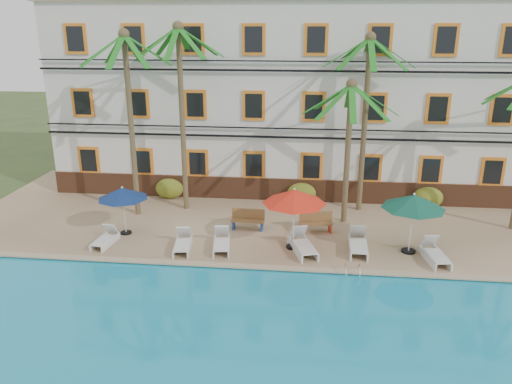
# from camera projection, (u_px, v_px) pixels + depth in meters

# --- Properties ---
(ground) EXTENTS (100.00, 100.00, 0.00)m
(ground) POSITION_uv_depth(u_px,v_px,m) (272.00, 263.00, 20.09)
(ground) COLOR #384C23
(ground) RESTS_ON ground
(pool_deck) EXTENTS (30.00, 12.00, 0.25)m
(pool_deck) POSITION_uv_depth(u_px,v_px,m) (279.00, 216.00, 24.76)
(pool_deck) COLOR tan
(pool_deck) RESTS_ON ground
(swimming_pool) EXTENTS (26.00, 12.00, 0.20)m
(swimming_pool) POSITION_uv_depth(u_px,v_px,m) (251.00, 377.00, 13.47)
(swimming_pool) COLOR #1894BA
(swimming_pool) RESTS_ON ground
(pool_coping) EXTENTS (30.00, 0.35, 0.06)m
(pool_coping) POSITION_uv_depth(u_px,v_px,m) (270.00, 267.00, 19.15)
(pool_coping) COLOR tan
(pool_coping) RESTS_ON pool_deck
(hotel_building) EXTENTS (25.40, 6.44, 10.22)m
(hotel_building) POSITION_uv_depth(u_px,v_px,m) (287.00, 95.00, 27.77)
(hotel_building) COLOR silver
(hotel_building) RESTS_ON pool_deck
(palm_a) EXTENTS (4.23, 4.23, 8.74)m
(palm_a) POSITION_uv_depth(u_px,v_px,m) (129.00, 101.00, 22.89)
(palm_a) COLOR brown
(palm_a) RESTS_ON pool_deck
(palm_b) EXTENTS (4.23, 4.23, 9.05)m
(palm_b) POSITION_uv_depth(u_px,v_px,m) (181.00, 95.00, 23.57)
(palm_b) COLOR brown
(palm_b) RESTS_ON pool_deck
(palm_c) EXTENTS (4.23, 4.23, 6.68)m
(palm_c) POSITION_uv_depth(u_px,v_px,m) (349.00, 131.00, 22.33)
(palm_c) COLOR brown
(palm_c) RESTS_ON pool_deck
(palm_d) EXTENTS (4.23, 4.23, 8.59)m
(palm_d) POSITION_uv_depth(u_px,v_px,m) (366.00, 101.00, 23.47)
(palm_d) COLOR brown
(palm_d) RESTS_ON pool_deck
(shrub_left) EXTENTS (1.50, 0.90, 1.10)m
(shrub_left) POSITION_uv_depth(u_px,v_px,m) (169.00, 189.00, 26.67)
(shrub_left) COLOR #245D1A
(shrub_left) RESTS_ON pool_deck
(shrub_mid) EXTENTS (1.50, 0.90, 1.10)m
(shrub_mid) POSITION_uv_depth(u_px,v_px,m) (302.00, 193.00, 25.95)
(shrub_mid) COLOR #245D1A
(shrub_mid) RESTS_ON pool_deck
(shrub_right) EXTENTS (1.50, 0.90, 1.10)m
(shrub_right) POSITION_uv_depth(u_px,v_px,m) (428.00, 198.00, 25.29)
(shrub_right) COLOR #245D1A
(shrub_right) RESTS_ON pool_deck
(umbrella_blue) EXTENTS (2.21, 2.21, 2.22)m
(umbrella_blue) POSITION_uv_depth(u_px,v_px,m) (123.00, 194.00, 21.75)
(umbrella_blue) COLOR black
(umbrella_blue) RESTS_ON pool_deck
(umbrella_red) EXTENTS (2.65, 2.65, 2.64)m
(umbrella_red) POSITION_uv_depth(u_px,v_px,m) (294.00, 197.00, 20.21)
(umbrella_red) COLOR black
(umbrella_red) RESTS_ON pool_deck
(umbrella_green) EXTENTS (2.57, 2.57, 2.57)m
(umbrella_green) POSITION_uv_depth(u_px,v_px,m) (414.00, 202.00, 19.83)
(umbrella_green) COLOR black
(umbrella_green) RESTS_ON pool_deck
(lounger_a) EXTENTS (0.74, 1.68, 0.77)m
(lounger_a) POSITION_uv_depth(u_px,v_px,m) (105.00, 239.00, 21.17)
(lounger_a) COLOR silver
(lounger_a) RESTS_ON pool_deck
(lounger_b) EXTENTS (0.88, 1.86, 0.85)m
(lounger_b) POSITION_uv_depth(u_px,v_px,m) (183.00, 243.00, 20.69)
(lounger_b) COLOR silver
(lounger_b) RESTS_ON pool_deck
(lounger_c) EXTENTS (0.91, 1.93, 0.88)m
(lounger_c) POSITION_uv_depth(u_px,v_px,m) (222.00, 242.00, 20.74)
(lounger_c) COLOR silver
(lounger_c) RESTS_ON pool_deck
(lounger_d) EXTENTS (1.33, 2.18, 0.97)m
(lounger_d) POSITION_uv_depth(u_px,v_px,m) (303.00, 245.00, 20.46)
(lounger_d) COLOR silver
(lounger_d) RESTS_ON pool_deck
(lounger_e) EXTENTS (0.78, 2.04, 0.95)m
(lounger_e) POSITION_uv_depth(u_px,v_px,m) (358.00, 244.00, 20.55)
(lounger_e) COLOR silver
(lounger_e) RESTS_ON pool_deck
(lounger_f) EXTENTS (0.96, 1.99, 0.90)m
(lounger_f) POSITION_uv_depth(u_px,v_px,m) (434.00, 254.00, 19.72)
(lounger_f) COLOR silver
(lounger_f) RESTS_ON pool_deck
(bench_left) EXTENTS (1.51, 0.52, 0.93)m
(bench_left) POSITION_uv_depth(u_px,v_px,m) (248.00, 219.00, 22.71)
(bench_left) COLOR olive
(bench_left) RESTS_ON pool_deck
(bench_right) EXTENTS (1.56, 0.74, 0.93)m
(bench_right) POSITION_uv_depth(u_px,v_px,m) (315.00, 222.00, 22.38)
(bench_right) COLOR olive
(bench_right) RESTS_ON pool_deck
(pool_ladder) EXTENTS (0.54, 0.74, 0.74)m
(pool_ladder) POSITION_uv_depth(u_px,v_px,m) (352.00, 274.00, 18.75)
(pool_ladder) COLOR silver
(pool_ladder) RESTS_ON ground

